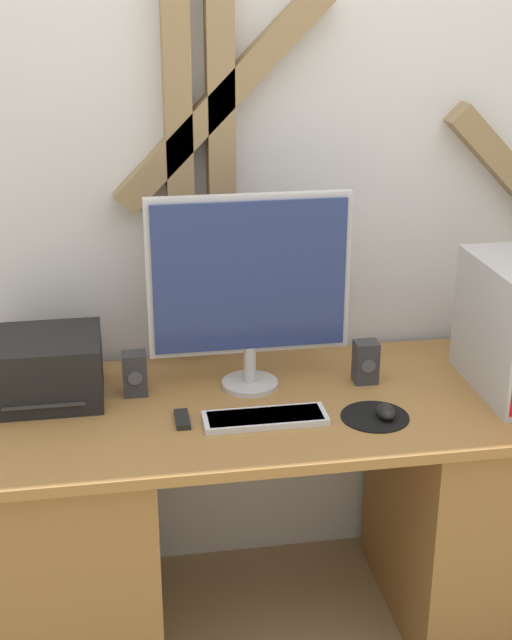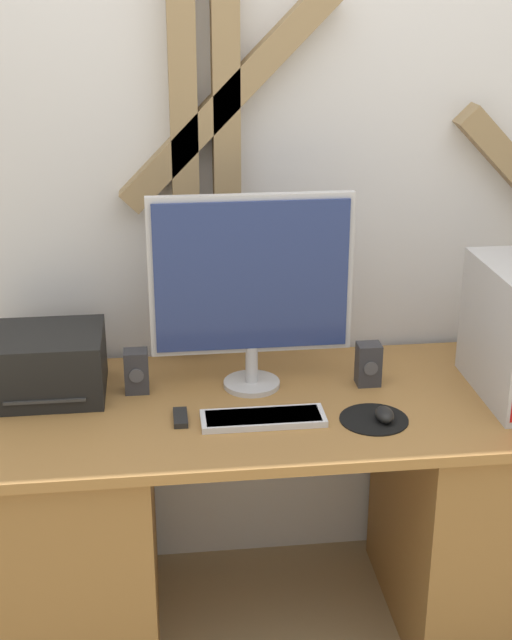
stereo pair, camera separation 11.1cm
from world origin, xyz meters
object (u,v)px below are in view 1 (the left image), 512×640
Objects in this scene: speaker_left at (135,374)px; monitor at (249,281)px; speaker_right at (366,362)px; mouse at (386,412)px; remote_control at (182,419)px; keyboard at (265,418)px; printer at (45,368)px.

monitor is at bearing -0.26° from speaker_left.
speaker_right is (0.69, -0.03, 0.00)m from speaker_left.
remote_control is (-0.56, 0.08, -0.01)m from mouse.
speaker_right is at bearing -2.55° from speaker_left.
keyboard is (0.01, -0.23, -0.32)m from monitor.
printer is 0.95m from speaker_right.
monitor is at bearing 141.18° from mouse.
speaker_right is at bearing 16.45° from remote_control.
speaker_left is at bearing -3.78° from printer.
printer is 2.49× the size of speaker_left.
keyboard is at bearing -88.51° from monitor.
monitor is 0.40m from keyboard.
mouse is 0.78× the size of remote_control.
remote_control is (-0.22, -0.20, -0.33)m from monitor.
printer is (-0.60, 0.02, -0.24)m from monitor.
monitor reaches higher than mouse.
speaker_left reaches higher than remote_control.
monitor is 4.53× the size of speaker_left.
speaker_left is (-0.35, 0.23, 0.05)m from keyboard.
keyboard reaches higher than remote_control.
speaker_right is (0.01, 0.24, 0.04)m from mouse.
speaker_left reaches higher than mouse.
keyboard is 0.34m from mouse.
speaker_left is at bearing 179.74° from monitor.
speaker_right is (0.34, 0.20, 0.05)m from keyboard.
monitor is 1.71× the size of keyboard.
keyboard is at bearing 172.86° from mouse.
printer is 0.44m from remote_control.
monitor reaches higher than keyboard.
speaker_left is 1.27× the size of remote_control.
speaker_right is at bearing 87.48° from mouse.
printer reaches higher than mouse.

